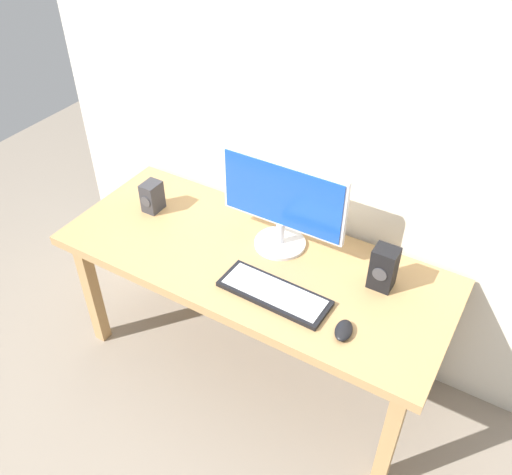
{
  "coord_description": "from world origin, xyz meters",
  "views": [
    {
      "loc": [
        0.93,
        -1.52,
        2.28
      ],
      "look_at": [
        0.02,
        0.0,
        0.83
      ],
      "focal_mm": 38.41,
      "sensor_mm": 36.0,
      "label": 1
    }
  ],
  "objects_px": {
    "keyboard_primary": "(274,293)",
    "speaker_left": "(152,197)",
    "monitor": "(282,203)",
    "mouse": "(344,330)",
    "speaker_right": "(384,268)",
    "desk": "(253,270)"
  },
  "relations": [
    {
      "from": "monitor",
      "to": "desk",
      "type": "bearing_deg",
      "value": -111.91
    },
    {
      "from": "keyboard_primary",
      "to": "speaker_left",
      "type": "bearing_deg",
      "value": 165.03
    },
    {
      "from": "monitor",
      "to": "mouse",
      "type": "distance_m",
      "value": 0.6
    },
    {
      "from": "speaker_right",
      "to": "speaker_left",
      "type": "height_order",
      "value": "speaker_right"
    },
    {
      "from": "monitor",
      "to": "keyboard_primary",
      "type": "height_order",
      "value": "monitor"
    },
    {
      "from": "monitor",
      "to": "speaker_left",
      "type": "bearing_deg",
      "value": -172.34
    },
    {
      "from": "speaker_right",
      "to": "keyboard_primary",
      "type": "bearing_deg",
      "value": -141.6
    },
    {
      "from": "keyboard_primary",
      "to": "mouse",
      "type": "xyz_separation_m",
      "value": [
        0.32,
        -0.04,
        0.0
      ]
    },
    {
      "from": "monitor",
      "to": "keyboard_primary",
      "type": "relative_size",
      "value": 1.24
    },
    {
      "from": "desk",
      "to": "monitor",
      "type": "distance_m",
      "value": 0.34
    },
    {
      "from": "monitor",
      "to": "speaker_right",
      "type": "xyz_separation_m",
      "value": [
        0.48,
        -0.02,
        -0.13
      ]
    },
    {
      "from": "mouse",
      "to": "speaker_right",
      "type": "xyz_separation_m",
      "value": [
        0.03,
        0.31,
        0.08
      ]
    },
    {
      "from": "speaker_left",
      "to": "monitor",
      "type": "bearing_deg",
      "value": 7.66
    },
    {
      "from": "monitor",
      "to": "mouse",
      "type": "height_order",
      "value": "monitor"
    },
    {
      "from": "speaker_right",
      "to": "desk",
      "type": "bearing_deg",
      "value": -167.19
    },
    {
      "from": "speaker_left",
      "to": "keyboard_primary",
      "type": "bearing_deg",
      "value": -14.97
    },
    {
      "from": "keyboard_primary",
      "to": "mouse",
      "type": "distance_m",
      "value": 0.32
    },
    {
      "from": "speaker_left",
      "to": "speaker_right",
      "type": "bearing_deg",
      "value": 3.19
    },
    {
      "from": "mouse",
      "to": "keyboard_primary",
      "type": "bearing_deg",
      "value": 161.89
    },
    {
      "from": "monitor",
      "to": "speaker_right",
      "type": "distance_m",
      "value": 0.5
    },
    {
      "from": "monitor",
      "to": "keyboard_primary",
      "type": "xyz_separation_m",
      "value": [
        0.13,
        -0.3,
        -0.21
      ]
    },
    {
      "from": "monitor",
      "to": "speaker_right",
      "type": "relative_size",
      "value": 3.02
    }
  ]
}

